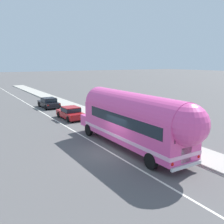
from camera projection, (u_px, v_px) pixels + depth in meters
The scene contains 6 objects.
ground_plane at pixel (111, 152), 17.59m from camera, with size 300.00×300.00×0.00m, color #565454.
lane_markings at pixel (68, 118), 28.44m from camera, with size 3.58×80.00×0.01m.
sidewalk_slab at pixel (101, 117), 28.38m from camera, with size 2.65×90.00×0.15m, color #ADA89E.
painted_bus at pixel (135, 119), 17.60m from camera, with size 2.66×12.66×4.12m.
car_lead at pixel (71, 112), 27.80m from camera, with size 1.97×4.26×1.37m.
car_second at pixel (49, 102), 34.63m from camera, with size 2.07×4.30×1.37m.
Camera 1 is at (-8.65, -14.27, 6.26)m, focal length 40.23 mm.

